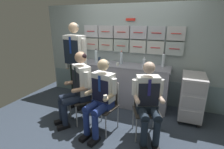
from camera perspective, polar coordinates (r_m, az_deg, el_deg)
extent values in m
cube|color=#313A49|center=(3.13, -2.50, -18.30)|extent=(4.80, 4.80, 0.04)
cube|color=#95A5A6|center=(3.90, 5.67, 6.64)|extent=(4.20, 0.06, 2.15)
cube|color=slate|center=(4.09, 5.20, -4.40)|extent=(4.12, 0.01, 0.57)
cube|color=beige|center=(4.15, -6.71, 10.05)|extent=(0.34, 0.06, 0.27)
cylinder|color=red|center=(4.12, -6.96, 9.98)|extent=(0.19, 0.01, 0.01)
cube|color=#AEB6AE|center=(3.99, -1.95, 9.85)|extent=(0.34, 0.06, 0.27)
cylinder|color=red|center=(3.96, -2.17, 9.78)|extent=(0.19, 0.01, 0.01)
cube|color=#A7B6B1|center=(3.86, 3.17, 9.56)|extent=(0.34, 0.06, 0.27)
cylinder|color=red|center=(3.82, 2.98, 9.49)|extent=(0.19, 0.01, 0.01)
cube|color=silver|center=(3.76, 8.60, 9.17)|extent=(0.34, 0.06, 0.27)
cylinder|color=red|center=(3.72, 8.46, 9.10)|extent=(0.19, 0.01, 0.01)
cube|color=silver|center=(3.69, 14.25, 8.68)|extent=(0.34, 0.06, 0.27)
cylinder|color=red|center=(3.65, 14.17, 8.60)|extent=(0.19, 0.01, 0.01)
cube|color=#A6B5B6|center=(3.66, 20.04, 8.09)|extent=(0.34, 0.06, 0.27)
cylinder|color=red|center=(3.62, 20.01, 8.00)|extent=(0.19, 0.01, 0.01)
cube|color=silver|center=(4.12, -6.86, 14.10)|extent=(0.34, 0.06, 0.27)
cylinder|color=red|center=(4.09, -7.12, 14.06)|extent=(0.19, 0.01, 0.01)
cube|color=#B6B5BC|center=(3.96, -1.99, 14.07)|extent=(0.34, 0.06, 0.27)
cylinder|color=red|center=(3.93, -2.22, 14.03)|extent=(0.19, 0.01, 0.01)
cube|color=#BDB7BF|center=(3.83, 3.25, 13.92)|extent=(0.34, 0.06, 0.27)
cylinder|color=red|center=(3.79, 3.06, 13.89)|extent=(0.19, 0.01, 0.01)
cube|color=#B4B6C3|center=(3.73, 8.81, 13.65)|extent=(0.34, 0.06, 0.27)
cylinder|color=red|center=(3.69, 8.67, 13.61)|extent=(0.19, 0.01, 0.01)
cube|color=#A8AFB7|center=(3.66, 14.61, 13.23)|extent=(0.34, 0.06, 0.27)
cylinder|color=red|center=(3.62, 14.52, 13.19)|extent=(0.19, 0.01, 0.01)
cube|color=#B7B9BB|center=(3.63, 20.54, 12.66)|extent=(0.34, 0.06, 0.27)
cylinder|color=red|center=(3.59, 20.51, 12.62)|extent=(0.19, 0.01, 0.01)
cube|color=red|center=(3.78, 6.17, 17.72)|extent=(0.20, 0.02, 0.05)
cube|color=#9797A6|center=(3.82, 3.62, -3.50)|extent=(1.93, 0.52, 0.88)
cube|color=gray|center=(3.68, 3.76, 3.10)|extent=(1.96, 0.53, 0.03)
sphere|color=black|center=(3.48, 21.54, -14.46)|extent=(0.07, 0.07, 0.07)
sphere|color=black|center=(3.51, 26.76, -14.95)|extent=(0.07, 0.07, 0.07)
sphere|color=black|center=(3.96, 21.71, -10.38)|extent=(0.07, 0.07, 0.07)
sphere|color=black|center=(3.99, 26.22, -10.83)|extent=(0.07, 0.07, 0.07)
cube|color=silver|center=(3.54, 24.93, -6.40)|extent=(0.40, 0.64, 0.80)
cube|color=#ACA8AB|center=(3.37, 24.54, -12.71)|extent=(0.35, 0.01, 0.21)
cube|color=#ACA8AB|center=(3.25, 25.14, -8.62)|extent=(0.35, 0.01, 0.21)
cube|color=#ACA8AB|center=(3.15, 25.77, -4.23)|extent=(0.35, 0.01, 0.21)
cylinder|color=#28282D|center=(3.13, 26.03, -2.15)|extent=(0.32, 0.02, 0.02)
cylinder|color=#A8AAAF|center=(3.44, -13.74, -10.77)|extent=(0.02, 0.02, 0.41)
cylinder|color=#A8AAAF|center=(3.14, -11.67, -13.58)|extent=(0.02, 0.02, 0.41)
cylinder|color=#A8AAAF|center=(3.54, -8.13, -9.53)|extent=(0.02, 0.02, 0.41)
cylinder|color=#A8AAAF|center=(3.25, -5.57, -12.08)|extent=(0.02, 0.02, 0.41)
cube|color=#35312B|center=(3.24, -9.98, -8.06)|extent=(0.56, 0.56, 0.02)
cube|color=#35312B|center=(3.22, -7.02, -3.98)|extent=(0.31, 0.24, 0.40)
cylinder|color=#A8AAAF|center=(3.37, -8.44, -3.02)|extent=(0.02, 0.02, 0.40)
cylinder|color=#A8AAAF|center=(3.06, -5.81, -5.09)|extent=(0.02, 0.02, 0.40)
cube|color=black|center=(3.41, -16.74, -14.72)|extent=(0.20, 0.23, 0.06)
cube|color=black|center=(3.25, -15.80, -16.42)|extent=(0.20, 0.23, 0.06)
cylinder|color=#192336|center=(3.30, -16.42, -11.15)|extent=(0.10, 0.10, 0.41)
cylinder|color=#192336|center=(3.14, -15.45, -12.72)|extent=(0.10, 0.10, 0.41)
cylinder|color=#192336|center=(3.25, -13.67, -7.05)|extent=(0.35, 0.40, 0.13)
cylinder|color=#192336|center=(3.07, -12.53, -8.41)|extent=(0.35, 0.40, 0.13)
cube|color=#192336|center=(3.21, -10.05, -6.92)|extent=(0.41, 0.38, 0.12)
cube|color=white|center=(3.10, -10.01, -1.56)|extent=(0.43, 0.40, 0.51)
cube|color=black|center=(3.08, -11.87, -2.61)|extent=(0.29, 0.22, 0.41)
cube|color=black|center=(3.03, -12.17, -0.30)|extent=(0.04, 0.03, 0.28)
cylinder|color=white|center=(3.28, -11.47, 0.45)|extent=(0.08, 0.08, 0.27)
cylinder|color=tan|center=(3.28, -13.05, -2.57)|extent=(0.21, 0.24, 0.07)
sphere|color=tan|center=(3.25, -14.96, -2.91)|extent=(0.08, 0.08, 0.08)
cylinder|color=white|center=(2.89, -8.47, -1.77)|extent=(0.08, 0.08, 0.27)
cylinder|color=tan|center=(2.92, -10.56, -4.94)|extent=(0.21, 0.24, 0.07)
sphere|color=tan|center=(2.89, -12.68, -5.35)|extent=(0.08, 0.08, 0.08)
sphere|color=tan|center=(2.99, -10.41, 5.58)|extent=(0.20, 0.20, 0.20)
ellipsoid|color=black|center=(2.99, -10.16, 5.96)|extent=(0.27, 0.26, 0.14)
cylinder|color=#A8AAAF|center=(3.01, -7.84, -14.78)|extent=(0.02, 0.02, 0.41)
cylinder|color=#A8AAAF|center=(2.82, -2.08, -17.09)|extent=(0.02, 0.02, 0.41)
cylinder|color=#A8AAAF|center=(3.25, -3.57, -12.04)|extent=(0.02, 0.02, 0.41)
cylinder|color=#A8AAAF|center=(3.07, 1.95, -13.90)|extent=(0.02, 0.02, 0.41)
cube|color=#35312B|center=(2.92, -2.95, -10.76)|extent=(0.47, 0.47, 0.02)
cube|color=#35312B|center=(2.97, -0.82, -5.74)|extent=(0.37, 0.10, 0.40)
cylinder|color=#A8AAAF|center=(3.06, -3.72, -5.04)|extent=(0.02, 0.02, 0.40)
cylinder|color=#A8AAAF|center=(2.87, 2.04, -6.59)|extent=(0.02, 0.02, 0.40)
cube|color=black|center=(2.95, -8.85, -19.82)|extent=(0.13, 0.23, 0.06)
cube|color=black|center=(2.86, -5.99, -21.16)|extent=(0.13, 0.23, 0.06)
cylinder|color=navy|center=(2.84, -8.52, -15.70)|extent=(0.10, 0.10, 0.41)
cylinder|color=navy|center=(2.74, -5.59, -16.94)|extent=(0.10, 0.10, 0.41)
cylinder|color=navy|center=(2.83, -6.47, -10.46)|extent=(0.20, 0.38, 0.13)
cylinder|color=navy|center=(2.73, -3.52, -11.50)|extent=(0.20, 0.38, 0.13)
cube|color=navy|center=(2.89, -2.97, -9.53)|extent=(0.36, 0.26, 0.12)
cube|color=white|center=(2.78, -2.82, -4.05)|extent=(0.38, 0.26, 0.46)
cube|color=black|center=(2.72, -4.07, -5.41)|extent=(0.31, 0.08, 0.37)
cube|color=#193A95|center=(2.67, -4.23, -3.10)|extent=(0.04, 0.02, 0.26)
cylinder|color=white|center=(2.88, -6.09, -2.27)|extent=(0.08, 0.08, 0.25)
cylinder|color=#D6B88D|center=(2.85, -7.01, -5.67)|extent=(0.11, 0.24, 0.07)
sphere|color=#D6B88D|center=(2.78, -8.41, -6.36)|extent=(0.08, 0.08, 0.08)
cylinder|color=white|center=(2.66, 0.69, -3.94)|extent=(0.08, 0.08, 0.25)
cylinder|color=#D6B88D|center=(2.65, -0.92, -7.46)|extent=(0.11, 0.24, 0.07)
sphere|color=#D6B88D|center=(2.57, -2.25, -8.28)|extent=(0.08, 0.08, 0.08)
cylinder|color=silver|center=(2.55, -2.26, -7.47)|extent=(0.06, 0.06, 0.06)
sphere|color=#D6B88D|center=(2.67, -2.94, 3.18)|extent=(0.18, 0.18, 0.18)
ellipsoid|color=gray|center=(2.68, -2.77, 3.59)|extent=(0.21, 0.20, 0.13)
cylinder|color=#A8AAAF|center=(2.78, 8.05, -17.87)|extent=(0.02, 0.02, 0.41)
cylinder|color=#A8AAAF|center=(2.86, 15.55, -17.36)|extent=(0.02, 0.02, 0.41)
cylinder|color=#A8AAAF|center=(3.08, 7.04, -13.99)|extent=(0.02, 0.02, 0.41)
cylinder|color=#A8AAAF|center=(3.15, 13.74, -13.66)|extent=(0.02, 0.02, 0.41)
cube|color=#35312B|center=(2.85, 11.36, -11.97)|extent=(0.52, 0.52, 0.02)
cube|color=#35312B|center=(2.92, 10.86, -6.53)|extent=(0.35, 0.17, 0.40)
cylinder|color=#A8AAAF|center=(2.88, 7.36, -6.69)|extent=(0.02, 0.02, 0.40)
cylinder|color=#A8AAAF|center=(2.95, 14.35, -6.50)|extent=(0.02, 0.02, 0.40)
cube|color=black|center=(2.76, 10.52, -22.98)|extent=(0.17, 0.24, 0.06)
cube|color=black|center=(2.80, 14.39, -22.64)|extent=(0.17, 0.24, 0.06)
cylinder|color=#19232F|center=(2.65, 10.64, -18.59)|extent=(0.10, 0.10, 0.41)
cylinder|color=#19232F|center=(2.69, 14.57, -18.29)|extent=(0.10, 0.10, 0.41)
cylinder|color=#19232F|center=(2.66, 10.24, -12.64)|extent=(0.26, 0.38, 0.13)
cylinder|color=#19232F|center=(2.70, 14.04, -12.44)|extent=(0.26, 0.38, 0.13)
cube|color=#19232F|center=(2.81, 11.45, -10.72)|extent=(0.38, 0.31, 0.12)
cube|color=white|center=(2.71, 11.73, -5.13)|extent=(0.39, 0.31, 0.46)
cube|color=black|center=(2.63, 12.13, -6.70)|extent=(0.30, 0.13, 0.37)
cube|color=navy|center=(2.58, 12.34, -4.36)|extent=(0.04, 0.02, 0.26)
cylinder|color=white|center=(2.65, 7.54, -4.22)|extent=(0.08, 0.08, 0.25)
cylinder|color=beige|center=(2.62, 8.16, -7.97)|extent=(0.15, 0.24, 0.07)
sphere|color=beige|center=(2.53, 8.51, -8.98)|extent=(0.08, 0.08, 0.08)
cylinder|color=white|center=(2.74, 15.93, -4.05)|extent=(0.08, 0.08, 0.25)
cylinder|color=beige|center=(2.70, 15.86, -7.71)|extent=(0.15, 0.24, 0.07)
sphere|color=beige|center=(2.61, 16.49, -8.66)|extent=(0.08, 0.08, 0.08)
sphere|color=beige|center=(2.59, 12.23, 2.21)|extent=(0.18, 0.18, 0.18)
ellipsoid|color=gray|center=(2.60, 12.18, 2.64)|extent=(0.23, 0.22, 0.13)
cube|color=black|center=(3.93, -12.43, -9.78)|extent=(0.12, 0.25, 0.06)
cube|color=black|center=(3.81, -10.17, -10.57)|extent=(0.12, 0.25, 0.06)
cylinder|color=black|center=(3.75, -12.50, -3.03)|extent=(0.12, 0.12, 0.91)
cylinder|color=black|center=(3.64, -10.40, -3.56)|extent=(0.12, 0.12, 0.91)
cube|color=white|center=(3.50, -12.20, 8.05)|extent=(0.42, 0.28, 0.56)
cube|color=black|center=(3.42, -13.49, 7.18)|extent=(0.36, 0.07, 0.47)
cube|color=navy|center=(3.40, -13.75, 9.38)|extent=(0.04, 0.01, 0.31)
cylinder|color=white|center=(3.68, -14.88, 6.93)|extent=(0.08, 0.08, 0.62)
sphere|color=#DCB58F|center=(3.75, -14.50, 2.25)|extent=(0.08, 0.08, 0.08)
cylinder|color=white|center=(3.36, -9.08, 6.33)|extent=(0.08, 0.08, 0.62)
sphere|color=#DCB58F|center=(3.44, -8.83, 1.24)|extent=(0.08, 0.08, 0.08)
sphere|color=#DCB58F|center=(3.46, -12.66, 14.91)|extent=(0.20, 0.20, 0.20)
ellipsoid|color=gray|center=(3.47, -12.51, 15.22)|extent=(0.22, 0.20, 0.14)
cylinder|color=silver|center=(3.41, 10.58, 3.52)|extent=(0.06, 0.06, 0.18)
cone|color=silver|center=(3.39, 10.67, 5.22)|extent=(0.06, 0.06, 0.02)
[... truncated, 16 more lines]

